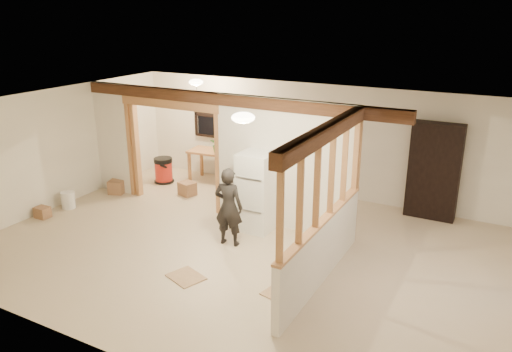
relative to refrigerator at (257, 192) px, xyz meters
The scene contains 28 objects.
floor 1.15m from the refrigerator, 77.44° to the right, with size 9.00×6.50×0.01m, color #BFA98E.
ceiling 1.94m from the refrigerator, 77.44° to the right, with size 9.00×6.50×0.01m, color white.
wall_back 2.47m from the refrigerator, 85.59° to the left, with size 9.00×0.01×2.50m, color white.
wall_front 4.12m from the refrigerator, 87.39° to the right, with size 9.00×0.01×2.50m, color white.
wall_left 4.42m from the refrigerator, 169.03° to the right, with size 0.01×6.50×2.50m, color white.
partition_left_stub 3.91m from the refrigerator, behind, with size 0.90×0.12×2.50m, color silver.
partition_center 0.72m from the refrigerator, 43.27° to the left, with size 2.80×0.12×2.50m, color silver.
doorway_frame 2.27m from the refrigerator, behind, with size 2.46×0.14×2.20m, color #B57D4C.
header_beam_back 1.85m from the refrigerator, 155.92° to the left, with size 7.00×0.18×0.22m, color #4D2C1A.
header_beam_right 2.71m from the refrigerator, 34.69° to the right, with size 0.18×3.30×0.22m, color #4D2C1A.
pony_wall 2.19m from the refrigerator, 34.69° to the right, with size 0.12×3.20×1.00m, color silver.
stud_partition 2.35m from the refrigerator, 34.69° to the right, with size 0.14×3.20×1.32m, color #B57D4C.
window_back 3.45m from the refrigerator, 135.97° to the left, with size 1.12×0.10×1.10m, color black.
ceiling_dome_main 2.23m from the refrigerator, 70.00° to the right, with size 0.36×0.36×0.16m, color #FFEABF.
ceiling_dome_util 3.23m from the refrigerator, 147.68° to the left, with size 0.32×0.32×0.14m, color #FFEABF.
hanging_bulb 2.43m from the refrigerator, 157.17° to the left, with size 0.07×0.07×0.07m, color #FFD88C.
refrigerator is the anchor object (origin of this frame).
woman 0.81m from the refrigerator, 99.35° to the right, with size 0.52×0.34×1.44m, color black.
work_table 2.94m from the refrigerator, 138.29° to the left, with size 1.26×0.63×0.79m, color #B57D4C.
potted_plant 2.75m from the refrigerator, 137.35° to the left, with size 0.36×0.31×0.40m, color #235222.
shop_vac 3.55m from the refrigerator, 158.00° to the left, with size 0.48×0.48×0.63m, color #AD2218.
bookshelf 3.58m from the refrigerator, 37.67° to the left, with size 0.98×0.33×1.95m, color black.
bucket 4.18m from the refrigerator, 166.61° to the right, with size 0.29×0.29×0.36m, color white.
box_util_a 2.50m from the refrigerator, 158.69° to the left, with size 0.35×0.30×0.30m, color #916646.
box_util_b 3.81m from the refrigerator, behind, with size 0.33×0.33×0.31m, color #916646.
box_front 4.43m from the refrigerator, 158.92° to the right, with size 0.28×0.23×0.23m, color #916646.
floor_panel_near 2.45m from the refrigerator, 52.04° to the right, with size 0.51×0.51×0.02m, color tan.
floor_panel_far 2.28m from the refrigerator, 93.15° to the right, with size 0.55×0.44×0.02m, color tan.
Camera 1 is at (3.96, -6.92, 4.05)m, focal length 35.00 mm.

